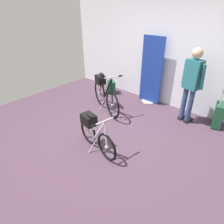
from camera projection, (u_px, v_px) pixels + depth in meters
ground_plane at (103, 138)px, 3.92m from camera, size 6.13×6.13×0.00m
back_wall at (167, 45)px, 4.69m from camera, size 6.13×0.10×3.02m
floor_banner_stand at (151, 74)px, 5.03m from camera, size 0.60×0.36×1.73m
folding_bike_foreground at (94, 131)px, 3.48m from camera, size 1.08×0.53×0.77m
display_bike_left at (105, 93)px, 4.79m from camera, size 1.34×0.68×1.00m
visitor_near_wall at (192, 82)px, 4.06m from camera, size 0.52×0.33×1.65m
rolling_suitcase at (218, 115)px, 4.18m from camera, size 0.26×0.39×0.83m
backpack_on_floor at (111, 87)px, 5.86m from camera, size 0.36×0.34×0.37m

